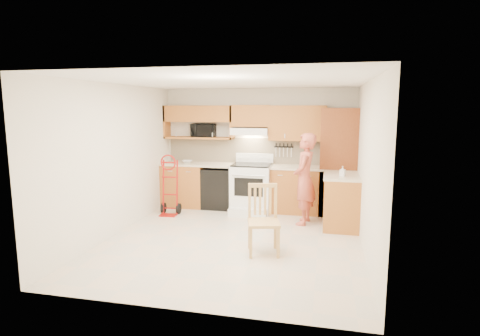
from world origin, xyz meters
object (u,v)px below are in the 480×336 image
(range, at_px, (251,184))
(person, at_px, (304,179))
(microwave, at_px, (204,130))
(hand_truck, at_px, (169,188))
(dining_chair, at_px, (264,220))

(range, height_order, person, person)
(microwave, bearing_deg, person, -27.34)
(microwave, distance_m, range, 1.56)
(microwave, height_order, hand_truck, microwave)
(range, xyz_separation_m, hand_truck, (-1.54, -0.55, -0.04))
(range, relative_size, dining_chair, 1.16)
(microwave, xyz_separation_m, dining_chair, (1.71, -2.53, -1.13))
(microwave, relative_size, hand_truck, 0.46)
(person, relative_size, dining_chair, 1.66)
(person, bearing_deg, range, -111.00)
(range, distance_m, hand_truck, 1.64)
(person, bearing_deg, dining_chair, -10.24)
(range, height_order, hand_truck, range)
(range, xyz_separation_m, dining_chair, (0.61, -2.18, -0.08))
(microwave, height_order, person, microwave)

